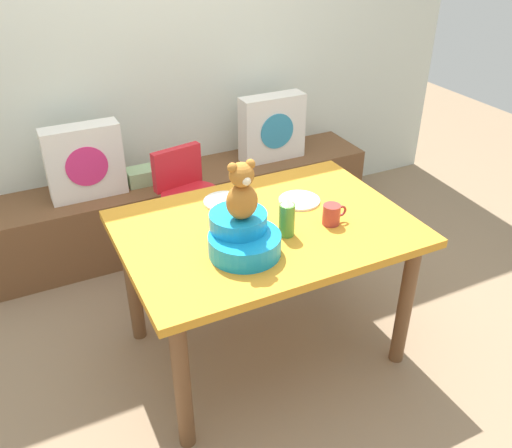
# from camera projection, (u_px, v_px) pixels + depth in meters

# --- Properties ---
(ground_plane) EXTENTS (8.00, 8.00, 0.00)m
(ground_plane) POSITION_uv_depth(u_px,v_px,m) (264.00, 346.00, 2.83)
(ground_plane) COLOR #8C7256
(back_wall) EXTENTS (4.40, 0.10, 2.60)m
(back_wall) POSITION_uv_depth(u_px,v_px,m) (156.00, 33.00, 3.30)
(back_wall) COLOR silver
(back_wall) RESTS_ON ground_plane
(window_bench) EXTENTS (2.60, 0.44, 0.46)m
(window_bench) POSITION_uv_depth(u_px,v_px,m) (183.00, 206.00, 3.64)
(window_bench) COLOR brown
(window_bench) RESTS_ON ground_plane
(pillow_floral_left) EXTENTS (0.44, 0.15, 0.44)m
(pillow_floral_left) POSITION_uv_depth(u_px,v_px,m) (84.00, 162.00, 3.18)
(pillow_floral_left) COLOR white
(pillow_floral_left) RESTS_ON window_bench
(pillow_floral_right) EXTENTS (0.44, 0.15, 0.44)m
(pillow_floral_right) POSITION_uv_depth(u_px,v_px,m) (272.00, 128.00, 3.64)
(pillow_floral_right) COLOR white
(pillow_floral_right) RESTS_ON window_bench
(book_stack) EXTENTS (0.20, 0.14, 0.10)m
(book_stack) POSITION_uv_depth(u_px,v_px,m) (143.00, 176.00, 3.41)
(book_stack) COLOR #97B985
(book_stack) RESTS_ON window_bench
(dining_table) EXTENTS (1.30, 0.92, 0.74)m
(dining_table) POSITION_uv_depth(u_px,v_px,m) (266.00, 244.00, 2.51)
(dining_table) COLOR orange
(dining_table) RESTS_ON ground_plane
(highchair) EXTENTS (0.38, 0.49, 0.79)m
(highchair) POSITION_uv_depth(u_px,v_px,m) (190.00, 199.00, 3.12)
(highchair) COLOR red
(highchair) RESTS_ON ground_plane
(infant_seat_teal) EXTENTS (0.30, 0.33, 0.16)m
(infant_seat_teal) POSITION_uv_depth(u_px,v_px,m) (243.00, 236.00, 2.23)
(infant_seat_teal) COLOR #138ECE
(infant_seat_teal) RESTS_ON dining_table
(teddy_bear) EXTENTS (0.13, 0.12, 0.25)m
(teddy_bear) POSITION_uv_depth(u_px,v_px,m) (242.00, 192.00, 2.13)
(teddy_bear) COLOR #AB6A26
(teddy_bear) RESTS_ON infant_seat_teal
(ketchup_bottle) EXTENTS (0.07, 0.07, 0.18)m
(ketchup_bottle) POSITION_uv_depth(u_px,v_px,m) (287.00, 217.00, 2.34)
(ketchup_bottle) COLOR #4C8C33
(ketchup_bottle) RESTS_ON dining_table
(coffee_mug) EXTENTS (0.12, 0.08, 0.09)m
(coffee_mug) POSITION_uv_depth(u_px,v_px,m) (332.00, 214.00, 2.44)
(coffee_mug) COLOR #9E332D
(coffee_mug) RESTS_ON dining_table
(dinner_plate_near) EXTENTS (0.20, 0.20, 0.01)m
(dinner_plate_near) POSITION_uv_depth(u_px,v_px,m) (299.00, 200.00, 2.64)
(dinner_plate_near) COLOR white
(dinner_plate_near) RESTS_ON dining_table
(dinner_plate_far) EXTENTS (0.20, 0.20, 0.01)m
(dinner_plate_far) POSITION_uv_depth(u_px,v_px,m) (224.00, 201.00, 2.63)
(dinner_plate_far) COLOR white
(dinner_plate_far) RESTS_ON dining_table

